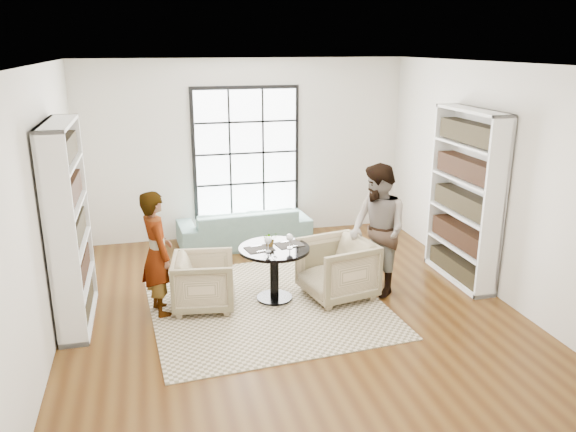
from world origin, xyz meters
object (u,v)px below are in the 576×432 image
object	(u,v)px
person_right	(378,231)
flower_centerpiece	(270,239)
pedestal_table	(274,262)
sofa	(244,227)
wine_glass_right	(290,238)
wine_glass_left	(268,241)
armchair_left	(204,282)
person_left	(157,254)
armchair_right	(337,269)

from	to	relation	value
person_right	flower_centerpiece	bearing A→B (deg)	-105.57
pedestal_table	person_right	distance (m)	1.42
pedestal_table	sofa	world-z (taller)	pedestal_table
sofa	flower_centerpiece	bearing A→B (deg)	85.61
sofa	wine_glass_right	xyz separation A→B (m)	(0.20, -2.27, 0.55)
pedestal_table	wine_glass_left	xyz separation A→B (m)	(-0.11, -0.13, 0.34)
sofa	wine_glass_left	distance (m)	2.38
sofa	armchair_left	xyz separation A→B (m)	(-0.89, -2.19, 0.03)
person_left	person_right	bearing A→B (deg)	-107.05
person_right	flower_centerpiece	distance (m)	1.42
sofa	armchair_left	bearing A→B (deg)	64.08
person_left	wine_glass_right	size ratio (longest dim) A/B	8.01
person_right	wine_glass_right	world-z (taller)	person_right
armchair_right	wine_glass_right	distance (m)	0.79
armchair_left	armchair_right	world-z (taller)	armchair_right
armchair_right	wine_glass_right	bearing A→B (deg)	-103.90
sofa	person_right	world-z (taller)	person_right
sofa	person_right	bearing A→B (deg)	117.38
armchair_right	wine_glass_right	size ratio (longest dim) A/B	4.42
pedestal_table	sofa	xyz separation A→B (m)	(-0.01, 2.19, -0.21)
armchair_left	flower_centerpiece	size ratio (longest dim) A/B	3.85
armchair_left	person_right	size ratio (longest dim) A/B	0.44
wine_glass_left	flower_centerpiece	world-z (taller)	same
armchair_right	person_left	distance (m)	2.31
wine_glass_right	person_right	bearing A→B (deg)	-1.19
person_left	person_right	world-z (taller)	person_right
person_left	armchair_right	bearing A→B (deg)	-107.55
sofa	person_left	xyz separation A→B (m)	(-1.44, -2.19, 0.47)
person_left	person_right	distance (m)	2.83
wine_glass_left	armchair_left	bearing A→B (deg)	171.37
wine_glass_left	flower_centerpiece	xyz separation A→B (m)	(0.07, 0.17, -0.04)
pedestal_table	sofa	size ratio (longest dim) A/B	0.42
wine_glass_right	pedestal_table	bearing A→B (deg)	156.42
wine_glass_right	flower_centerpiece	bearing A→B (deg)	149.94
wine_glass_left	wine_glass_right	size ratio (longest dim) A/B	1.02
sofa	person_right	distance (m)	2.74
sofa	flower_centerpiece	size ratio (longest dim) A/B	10.81
wine_glass_right	armchair_right	bearing A→B (deg)	-2.23
armchair_left	wine_glass_left	world-z (taller)	wine_glass_left
armchair_left	flower_centerpiece	world-z (taller)	flower_centerpiece
sofa	armchair_left	world-z (taller)	armchair_left
pedestal_table	person_left	bearing A→B (deg)	-179.84
pedestal_table	wine_glass_left	bearing A→B (deg)	-130.09
pedestal_table	wine_glass_left	size ratio (longest dim) A/B	4.56
armchair_left	armchair_right	bearing A→B (deg)	-85.32
armchair_right	wine_glass_left	size ratio (longest dim) A/B	4.33
sofa	wine_glass_left	bearing A→B (deg)	84.01
pedestal_table	flower_centerpiece	bearing A→B (deg)	128.61
sofa	pedestal_table	bearing A→B (deg)	86.65
wine_glass_left	sofa	bearing A→B (deg)	87.74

